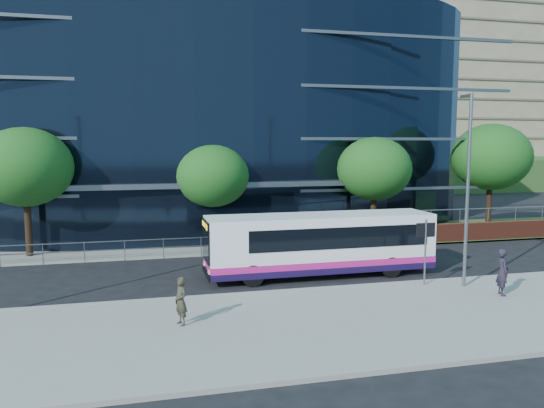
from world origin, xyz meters
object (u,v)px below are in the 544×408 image
object	(u,v)px
city_bus	(322,243)
streetlight_east	(468,184)
street_sign	(425,238)
tree_far_b	(213,176)
tree_dist_f	(494,157)
tree_far_d	(491,157)
tree_dist_e	(394,156)
tree_far_a	(25,167)
pedestrian	(503,272)
tree_far_c	(374,169)
pedestrian_b	(181,301)

from	to	relation	value
city_bus	streetlight_east	bearing A→B (deg)	-36.54
street_sign	tree_far_b	xyz separation A→B (m)	(-7.50, 11.09, 2.06)
street_sign	tree_far_b	world-z (taller)	tree_far_b
tree_dist_f	tree_far_d	bearing A→B (deg)	-126.87
street_sign	tree_dist_e	distance (m)	45.99
tree_far_a	pedestrian	xyz separation A→B (m)	(19.69, -12.71, -3.78)
tree_far_c	pedestrian	size ratio (longest dim) A/B	3.51
tree_dist_f	pedestrian	world-z (taller)	tree_dist_f
tree_far_b	streetlight_east	size ratio (longest dim) A/B	0.76
tree_far_a	tree_far_c	world-z (taller)	tree_far_a
tree_far_d	tree_dist_e	size ratio (longest dim) A/B	1.14
tree_far_b	pedestrian_b	distance (m)	14.34
streetlight_east	city_bus	distance (m)	6.85
pedestrian_b	city_bus	bearing A→B (deg)	106.67
street_sign	tree_far_a	size ratio (longest dim) A/B	0.40
streetlight_east	city_bus	size ratio (longest dim) A/B	0.75
tree_far_c	streetlight_east	bearing A→B (deg)	-95.11
tree_far_d	pedestrian	xyz separation A→B (m)	(-9.31, -13.71, -4.11)
street_sign	pedestrian	size ratio (longest dim) A/B	1.51
tree_dist_e	pedestrian_b	world-z (taller)	tree_dist_e
tree_far_a	streetlight_east	world-z (taller)	streetlight_east
tree_dist_e	streetlight_east	xyz separation A→B (m)	(-18.00, -42.17, -0.10)
tree_far_c	tree_dist_e	distance (m)	35.36
tree_far_d	tree_far_c	bearing A→B (deg)	-173.66
tree_far_b	tree_far_c	xyz separation A→B (m)	(10.00, -0.50, 0.33)
street_sign	pedestrian_b	size ratio (longest dim) A/B	1.74
street_sign	tree_far_d	xyz separation A→B (m)	(11.50, 11.59, 3.04)
tree_dist_f	tree_far_a	bearing A→B (deg)	-148.09
tree_far_b	pedestrian_b	bearing A→B (deg)	-101.95
tree_far_a	tree_dist_e	xyz separation A→B (m)	(37.00, 31.00, -0.33)
tree_far_b	pedestrian	world-z (taller)	tree_far_b
tree_far_b	tree_dist_e	distance (m)	40.74
street_sign	tree_far_c	world-z (taller)	tree_far_c
tree_far_d	city_bus	size ratio (longest dim) A/B	0.70
pedestrian	pedestrian_b	size ratio (longest dim) A/B	1.15
tree_far_b	tree_dist_e	size ratio (longest dim) A/B	0.93
tree_far_c	city_bus	distance (m)	10.08
street_sign	city_bus	bearing A→B (deg)	138.80
tree_dist_e	tree_dist_f	xyz separation A→B (m)	(16.00, 2.00, -0.33)
tree_dist_e	tree_dist_f	bearing A→B (deg)	7.13
tree_far_d	streetlight_east	world-z (taller)	streetlight_east
tree_far_a	tree_far_c	size ratio (longest dim) A/B	1.07
tree_far_a	pedestrian_b	bearing A→B (deg)	-61.64
tree_dist_e	city_bus	world-z (taller)	tree_dist_e
tree_far_a	city_bus	world-z (taller)	tree_far_a
tree_dist_f	city_bus	size ratio (longest dim) A/B	0.57
tree_far_a	tree_dist_f	bearing A→B (deg)	31.91
pedestrian	tree_far_d	bearing A→B (deg)	-18.25
city_bus	street_sign	bearing A→B (deg)	-41.61
tree_dist_f	street_sign	bearing A→B (deg)	-129.16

